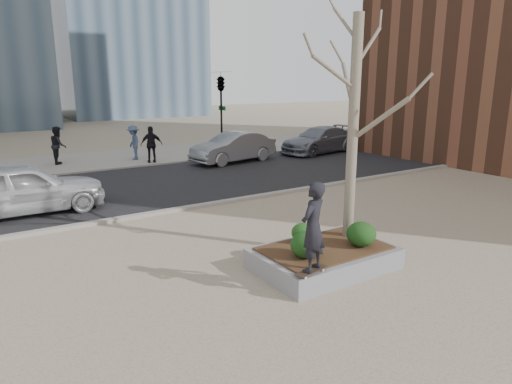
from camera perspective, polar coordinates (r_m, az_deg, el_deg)
ground at (r=9.87m, az=3.99°, el=-10.67°), size 120.00×120.00×0.00m
street at (r=18.43m, az=-15.06°, el=0.60°), size 60.00×8.00×0.02m
far_sidewalk at (r=25.07m, az=-20.14°, el=3.67°), size 60.00×6.00×0.02m
planter at (r=10.37m, az=8.47°, el=-8.19°), size 3.00×2.00×0.45m
planter_mulch at (r=10.28m, az=8.52°, el=-6.93°), size 2.70×1.70×0.04m
sycamore_tree at (r=10.53m, az=12.25°, el=11.92°), size 2.80×2.80×6.60m
shrub_left at (r=9.56m, az=6.27°, el=-6.55°), size 0.66×0.66×0.56m
shrub_middle at (r=10.45m, az=5.87°, el=-5.08°), size 0.52×0.52×0.44m
shrub_right at (r=10.40m, az=13.02°, el=-5.15°), size 0.65×0.65×0.55m
skateboard at (r=8.98m, az=6.95°, el=-9.90°), size 0.80×0.34×0.08m
skateboarder at (r=8.66m, az=7.13°, el=-4.37°), size 0.75×0.64×1.75m
police_car at (r=15.79m, az=-26.98°, el=0.38°), size 4.73×1.99×1.60m
car_silver at (r=23.15m, az=-2.84°, el=5.61°), size 4.71×2.23×1.49m
car_third at (r=26.34m, az=7.93°, el=6.47°), size 5.25×2.68×1.46m
pedestrian_a at (r=24.57m, az=-23.47°, el=5.39°), size 0.85×1.01×1.85m
pedestrian_b at (r=24.62m, az=-15.05°, el=6.00°), size 0.74×1.20×1.78m
pedestrian_c at (r=23.48m, az=-12.93°, el=5.81°), size 1.15×0.69×1.82m
traffic_light_far at (r=24.87m, az=-4.35°, el=9.60°), size 0.60×2.48×4.50m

